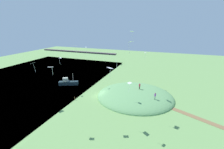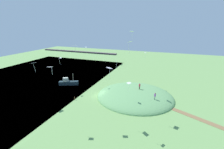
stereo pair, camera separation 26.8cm
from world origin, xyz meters
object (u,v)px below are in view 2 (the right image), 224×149
object	(u,v)px
kite_0	(130,42)
kite_9	(145,53)
person_near_shore	(155,95)
mooring_post	(75,98)
kite_10	(117,62)
person_on_hilltop	(140,86)
kite_8	(129,84)
kite_1	(86,48)
kite_7	(60,58)
kite_3	(50,67)
kite_5	(75,46)
kite_2	(109,68)
kite_4	(33,63)
boat_on_lake	(68,82)
kite_6	(132,32)

from	to	relation	value
kite_0	kite_9	distance (m)	18.09
person_near_shore	mooring_post	world-z (taller)	person_near_shore
kite_10	mooring_post	xyz separation A→B (m)	(-10.96, -1.79, -10.30)
person_on_hilltop	kite_8	world-z (taller)	kite_8
kite_1	kite_7	xyz separation A→B (m)	(-5.63, -4.43, -2.61)
kite_3	mooring_post	size ratio (longest dim) A/B	1.63
kite_0	kite_9	size ratio (longest dim) A/B	1.47
person_near_shore	kite_10	xyz separation A→B (m)	(-8.90, -2.71, 8.06)
person_near_shore	kite_5	distance (m)	22.24
kite_2	kite_4	xyz separation A→B (m)	(-18.79, 0.88, -0.92)
kite_4	kite_10	size ratio (longest dim) A/B	1.14
kite_10	mooring_post	bearing A→B (deg)	-170.72
kite_2	kite_5	distance (m)	7.10
boat_on_lake	kite_10	size ratio (longest dim) A/B	3.21
boat_on_lake	person_near_shore	distance (m)	28.38
kite_5	kite_8	world-z (taller)	kite_5
person_on_hilltop	kite_4	bearing A→B (deg)	159.73
kite_4	kite_6	distance (m)	23.78
kite_4	mooring_post	xyz separation A→B (m)	(6.36, 5.50, -10.14)
kite_1	kite_5	bearing A→B (deg)	-66.17
kite_2	mooring_post	distance (m)	17.82
kite_2	kite_8	bearing A→B (deg)	-25.17
kite_1	kite_2	xyz separation A→B (m)	(12.55, -13.82, -1.19)
person_on_hilltop	kite_6	distance (m)	14.48
kite_8	person_on_hilltop	bearing A→B (deg)	94.13
kite_5	kite_3	bearing A→B (deg)	-140.24
kite_10	kite_4	bearing A→B (deg)	-157.17
kite_4	kite_9	world-z (taller)	kite_9
person_on_hilltop	mooring_post	size ratio (longest dim) A/B	1.84
kite_5	kite_10	bearing A→B (deg)	67.52
person_on_hilltop	mooring_post	xyz separation A→B (m)	(-15.34, -8.41, -2.64)
kite_6	boat_on_lake	bearing A→B (deg)	174.11
person_near_shore	kite_2	size ratio (longest dim) A/B	0.81
kite_5	person_near_shore	bearing A→B (deg)	44.32
kite_3	kite_9	bearing A→B (deg)	65.50
kite_1	kite_5	world-z (taller)	kite_5
kite_7	kite_4	bearing A→B (deg)	-94.15
kite_9	person_on_hilltop	bearing A→B (deg)	-90.03
kite_8	kite_9	xyz separation A→B (m)	(-1.21, 23.32, 0.98)
kite_3	kite_7	xyz separation A→B (m)	(-9.24, 14.02, -1.93)
kite_0	kite_1	bearing A→B (deg)	146.89
kite_1	kite_3	xyz separation A→B (m)	(3.61, -18.44, -0.68)
boat_on_lake	kite_4	size ratio (longest dim) A/B	2.80
person_on_hilltop	kite_3	distance (m)	24.43
kite_7	kite_8	size ratio (longest dim) A/B	1.14
kite_7	kite_10	distance (m)	16.77
person_on_hilltop	kite_0	size ratio (longest dim) A/B	0.73
kite_8	mooring_post	xyz separation A→B (m)	(-16.55, 8.31, -9.44)
kite_2	kite_6	size ratio (longest dim) A/B	1.21
kite_7	kite_8	distance (m)	25.01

